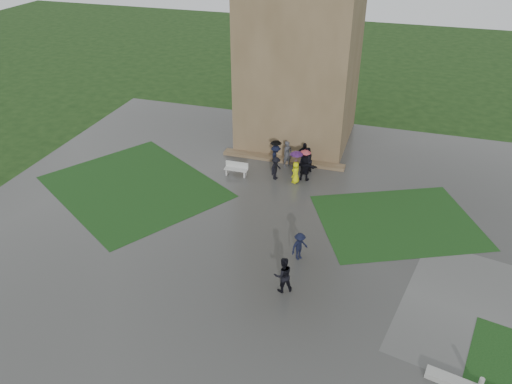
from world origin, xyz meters
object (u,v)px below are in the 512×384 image
(pedestrian_near, at_px, (283,275))
(bench, at_px, (236,169))
(tower, at_px, (302,21))
(pedestrian_mid, at_px, (300,246))

(pedestrian_near, bearing_deg, bench, -90.45)
(bench, height_order, pedestrian_near, pedestrian_near)
(tower, height_order, pedestrian_near, tower)
(tower, height_order, pedestrian_mid, tower)
(tower, xyz_separation_m, bench, (-2.54, -7.42, -8.50))
(tower, relative_size, pedestrian_near, 9.41)
(tower, bearing_deg, pedestrian_near, -78.84)
(bench, bearing_deg, pedestrian_near, -61.01)
(pedestrian_mid, xyz_separation_m, pedestrian_near, (-0.20, -2.66, 0.16))
(bench, relative_size, pedestrian_mid, 1.01)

